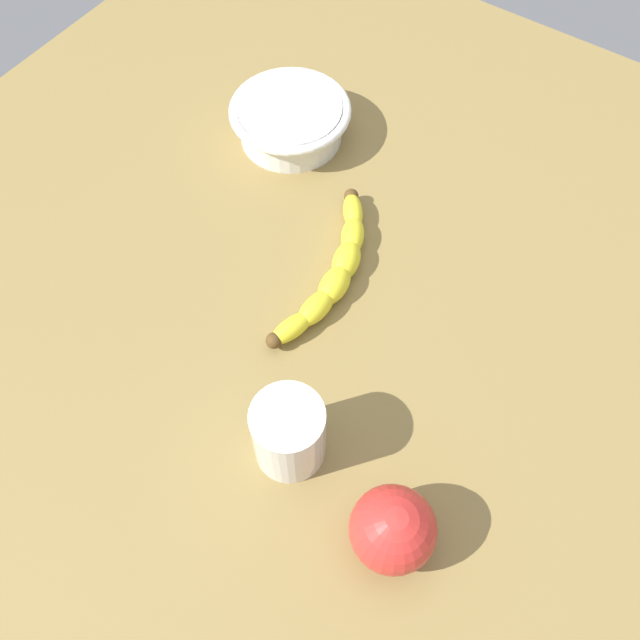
{
  "coord_description": "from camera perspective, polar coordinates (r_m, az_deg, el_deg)",
  "views": [
    {
      "loc": [
        22.89,
        -34.97,
        69.66
      ],
      "look_at": [
        1.4,
        -3.33,
        5.0
      ],
      "focal_mm": 38.39,
      "sensor_mm": 36.0,
      "label": 1
    }
  ],
  "objects": [
    {
      "name": "apple_fruit",
      "position": [
        0.65,
        6.09,
        -16.96
      ],
      "size": [
        8.06,
        8.06,
        8.06
      ],
      "primitive_type": "sphere",
      "color": "red",
      "rests_on": "wooden_tabletop"
    },
    {
      "name": "wooden_tabletop",
      "position": [
        0.8,
        0.51,
        0.91
      ],
      "size": [
        120.0,
        120.0,
        3.0
      ],
      "primitive_type": "cube",
      "color": "olive",
      "rests_on": "ground"
    },
    {
      "name": "banana",
      "position": [
        0.79,
        1.14,
        4.17
      ],
      "size": [
        8.45,
        23.79,
        3.13
      ],
      "rotation": [
        0.0,
        0.0,
        1.76
      ],
      "color": "yellow",
      "rests_on": "wooden_tabletop"
    },
    {
      "name": "smoothie_glass",
      "position": [
        0.67,
        -2.61,
        -9.5
      ],
      "size": [
        7.19,
        7.19,
        8.76
      ],
      "color": "silver",
      "rests_on": "wooden_tabletop"
    },
    {
      "name": "ceramic_bowl",
      "position": [
        0.93,
        -2.47,
        16.4
      ],
      "size": [
        15.9,
        15.9,
        5.21
      ],
      "color": "white",
      "rests_on": "wooden_tabletop"
    }
  ]
}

